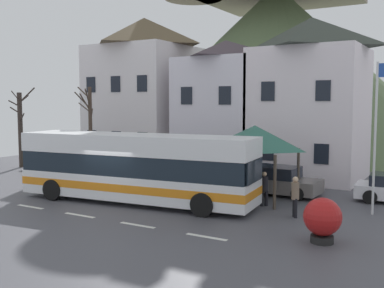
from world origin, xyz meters
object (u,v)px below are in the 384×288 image
object	(u,v)px
transit_bus	(135,168)
bare_tree_01	(90,126)
hilltop_castle	(274,59)
parked_car_02	(56,160)
townhouse_02	(310,99)
pedestrian_00	(295,194)
harbour_buoy	(322,218)
townhouse_00	(145,92)
parked_car_00	(275,180)
public_bench	(286,186)
townhouse_01	(225,107)
bare_tree_00	(20,128)
pedestrian_01	(245,188)
pedestrian_02	(264,187)
flagpole	(378,126)
bus_shelter	(255,138)

from	to	relation	value
transit_bus	bare_tree_01	world-z (taller)	bare_tree_01
hilltop_castle	bare_tree_01	bearing A→B (deg)	-99.99
parked_car_02	townhouse_02	bearing A→B (deg)	-163.53
pedestrian_00	harbour_buoy	world-z (taller)	pedestrian_00
pedestrian_00	bare_tree_01	bearing A→B (deg)	164.15
parked_car_02	pedestrian_00	xyz separation A→B (m)	(18.42, -4.40, 0.29)
townhouse_00	townhouse_02	size ratio (longest dim) A/B	1.12
townhouse_00	parked_car_00	bearing A→B (deg)	-25.83
parked_car_00	public_bench	size ratio (longest dim) A/B	2.97
townhouse_00	townhouse_01	distance (m)	7.20
parked_car_02	bare_tree_00	size ratio (longest dim) A/B	0.70
hilltop_castle	pedestrian_01	bearing A→B (deg)	-71.98
parked_car_00	parked_car_02	distance (m)	16.05
townhouse_02	townhouse_01	bearing A→B (deg)	-178.26
hilltop_castle	pedestrian_00	world-z (taller)	hilltop_castle
townhouse_00	pedestrian_01	size ratio (longest dim) A/B	7.40
townhouse_01	parked_car_02	size ratio (longest dim) A/B	2.18
pedestrian_02	parked_car_02	bearing A→B (deg)	169.35
townhouse_00	townhouse_02	xyz separation A→B (m)	(12.73, -0.41, -0.59)
townhouse_00	hilltop_castle	xyz separation A→B (m)	(3.97, 16.75, 3.59)
transit_bus	flagpole	bearing A→B (deg)	11.28
transit_bus	parked_car_02	bearing A→B (deg)	147.51
parked_car_02	bus_shelter	bearing A→B (deg)	170.99
hilltop_castle	parked_car_00	world-z (taller)	hilltop_castle
public_bench	flagpole	distance (m)	5.94
townhouse_02	bus_shelter	xyz separation A→B (m)	(-0.52, -7.29, -1.91)
pedestrian_01	bare_tree_01	distance (m)	13.26
pedestrian_01	hilltop_castle	bearing A→B (deg)	108.02
transit_bus	parked_car_00	size ratio (longest dim) A/B	2.63
parked_car_00	flagpole	xyz separation A→B (m)	(5.10, -2.03, 3.00)
flagpole	bus_shelter	bearing A→B (deg)	175.21
townhouse_01	parked_car_02	distance (m)	12.26
bus_shelter	parked_car_00	size ratio (longest dim) A/B	0.81
bare_tree_01	townhouse_01	bearing A→B (deg)	37.09
pedestrian_00	harbour_buoy	bearing A→B (deg)	-56.83
bus_shelter	bare_tree_01	world-z (taller)	bare_tree_01
bus_shelter	pedestrian_01	size ratio (longest dim) A/B	2.44
transit_bus	bare_tree_00	distance (m)	15.14
hilltop_castle	pedestrian_00	bearing A→B (deg)	-67.67
pedestrian_02	parked_car_00	bearing A→B (deg)	100.61
parked_car_00	bare_tree_01	world-z (taller)	bare_tree_01
parked_car_00	pedestrian_01	size ratio (longest dim) A/B	3.01
pedestrian_01	townhouse_01	bearing A→B (deg)	121.18
townhouse_00	bare_tree_01	bearing A→B (deg)	-90.26
flagpole	bare_tree_00	bearing A→B (deg)	175.45
transit_bus	parked_car_00	distance (m)	7.20
townhouse_02	parked_car_00	distance (m)	7.09
flagpole	bare_tree_01	world-z (taller)	flagpole
public_bench	bare_tree_00	bearing A→B (deg)	-179.64
flagpole	public_bench	bearing A→B (deg)	155.69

